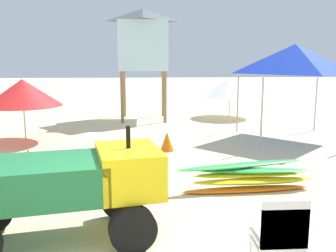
{
  "coord_description": "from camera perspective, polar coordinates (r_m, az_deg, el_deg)",
  "views": [
    {
      "loc": [
        0.17,
        -4.03,
        2.41
      ],
      "look_at": [
        0.55,
        2.4,
        1.24
      ],
      "focal_mm": 41.15,
      "sensor_mm": 36.0,
      "label": 1
    }
  ],
  "objects": [
    {
      "name": "traffic_cone_near",
      "position": [
        9.89,
        -0.14,
        -2.3
      ],
      "size": [
        0.35,
        0.35,
        0.5
      ],
      "primitive_type": "cone",
      "color": "orange",
      "rests_on": "ground"
    },
    {
      "name": "traffic_cone_far",
      "position": [
        8.59,
        -19.92,
        -4.81
      ],
      "size": [
        0.36,
        0.36,
        0.52
      ],
      "primitive_type": "cone",
      "color": "orange",
      "rests_on": "ground"
    },
    {
      "name": "utility_cart",
      "position": [
        5.22,
        -14.66,
        -8.16
      ],
      "size": [
        2.74,
        1.74,
        1.5
      ],
      "color": "#1E6B38",
      "rests_on": "ground"
    },
    {
      "name": "popup_canopy",
      "position": [
        11.6,
        18.28,
        9.44
      ],
      "size": [
        2.62,
        2.62,
        2.75
      ],
      "color": "#B2B2B7",
      "rests_on": "ground"
    },
    {
      "name": "lifeguard_tower",
      "position": [
        14.76,
        -3.71,
        12.63
      ],
      "size": [
        1.98,
        1.98,
        4.13
      ],
      "color": "olive",
      "rests_on": "ground"
    },
    {
      "name": "beach_umbrella_left",
      "position": [
        15.38,
        9.15,
        5.74
      ],
      "size": [
        2.18,
        2.18,
        1.6
      ],
      "color": "beige",
      "rests_on": "ground"
    },
    {
      "name": "stacked_plastic_chairs",
      "position": [
        4.27,
        16.25,
        -15.13
      ],
      "size": [
        0.48,
        0.48,
        1.02
      ],
      "color": "white",
      "rests_on": "ground"
    },
    {
      "name": "beach_umbrella_mid",
      "position": [
        11.49,
        -20.72,
        4.66
      ],
      "size": [
        2.14,
        2.14,
        1.79
      ],
      "color": "beige",
      "rests_on": "ground"
    },
    {
      "name": "surfboard_pile",
      "position": [
        7.22,
        11.88,
        -7.38
      ],
      "size": [
        2.57,
        0.82,
        0.48
      ],
      "color": "orange",
      "rests_on": "ground"
    }
  ]
}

